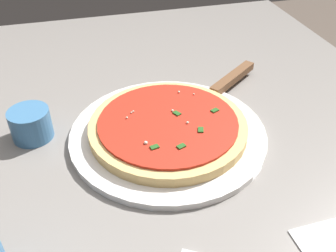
# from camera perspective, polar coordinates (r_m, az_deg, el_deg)

# --- Properties ---
(restaurant_table) EXTENTS (1.02, 0.79, 0.77)m
(restaurant_table) POSITION_cam_1_polar(r_m,az_deg,el_deg) (0.72, 3.13, -9.19)
(restaurant_table) COLOR black
(restaurant_table) RESTS_ON ground_plane
(serving_plate) EXTENTS (0.30, 0.30, 0.01)m
(serving_plate) POSITION_cam_1_polar(r_m,az_deg,el_deg) (0.59, 0.00, -1.15)
(serving_plate) COLOR white
(serving_plate) RESTS_ON restaurant_table
(pizza) EXTENTS (0.24, 0.24, 0.02)m
(pizza) POSITION_cam_1_polar(r_m,az_deg,el_deg) (0.58, 0.00, -0.01)
(pizza) COLOR #DBB26B
(pizza) RESTS_ON serving_plate
(pizza_server) EXTENTS (0.17, 0.20, 0.01)m
(pizza_server) POSITION_cam_1_polar(r_m,az_deg,el_deg) (0.69, 7.88, 5.68)
(pizza_server) COLOR silver
(pizza_server) RESTS_ON serving_plate
(cup_small_sauce) EXTENTS (0.06, 0.06, 0.05)m
(cup_small_sauce) POSITION_cam_1_polar(r_m,az_deg,el_deg) (0.62, -19.75, 0.26)
(cup_small_sauce) COLOR teal
(cup_small_sauce) RESTS_ON restaurant_table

